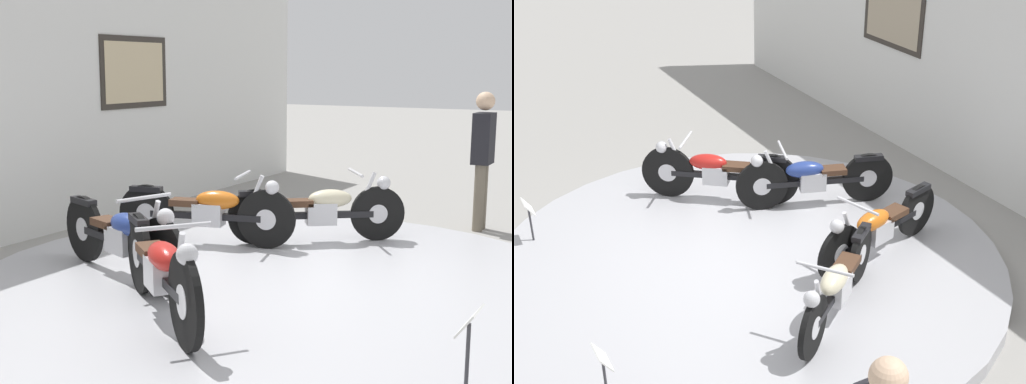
{
  "view_description": "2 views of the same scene",
  "coord_description": "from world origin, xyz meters",
  "views": [
    {
      "loc": [
        -5.49,
        -2.94,
        2.07
      ],
      "look_at": [
        -0.15,
        0.19,
        0.98
      ],
      "focal_mm": 50.0,
      "sensor_mm": 36.0,
      "label": 1
    },
    {
      "loc": [
        6.09,
        -2.96,
        4.39
      ],
      "look_at": [
        -0.2,
        0.41,
        0.78
      ],
      "focal_mm": 50.0,
      "sensor_mm": 36.0,
      "label": 2
    }
  ],
  "objects": [
    {
      "name": "motorcycle_orange",
      "position": [
        0.69,
        1.26,
        0.56
      ],
      "size": [
        0.67,
        1.91,
        0.79
      ],
      "color": "black",
      "rests_on": "display_platform"
    },
    {
      "name": "info_placard_front_left",
      "position": [
        -1.47,
        -2.02,
        0.54
      ],
      "size": [
        0.26,
        0.11,
        0.51
      ],
      "color": "#333338",
      "rests_on": "display_platform"
    },
    {
      "name": "motorcycle_blue",
      "position": [
        -0.69,
        1.26,
        0.57
      ],
      "size": [
        0.73,
        1.92,
        0.8
      ],
      "color": "black",
      "rests_on": "display_platform"
    },
    {
      "name": "motorcycle_red",
      "position": [
        -1.4,
        0.28,
        0.58
      ],
      "size": [
        1.28,
        1.64,
        0.81
      ],
      "color": "black",
      "rests_on": "display_platform"
    },
    {
      "name": "motorcycle_cream",
      "position": [
        1.4,
        0.27,
        0.55
      ],
      "size": [
        1.23,
        1.58,
        0.78
      ],
      "color": "black",
      "rests_on": "display_platform"
    },
    {
      "name": "visitor_standing",
      "position": [
        3.66,
        -0.9,
        1.01
      ],
      "size": [
        0.36,
        0.23,
        1.76
      ],
      "color": "#6B6051",
      "rests_on": "ground_plane"
    },
    {
      "name": "display_platform",
      "position": [
        0.0,
        0.0,
        0.09
      ],
      "size": [
        5.7,
        5.7,
        0.18
      ],
      "primitive_type": "cylinder",
      "color": "#ADADB2",
      "rests_on": "ground_plane"
    },
    {
      "name": "ground_plane",
      "position": [
        0.0,
        0.0,
        0.0
      ],
      "size": [
        60.0,
        60.0,
        0.0
      ],
      "primitive_type": "plane",
      "color": "gray"
    }
  ]
}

